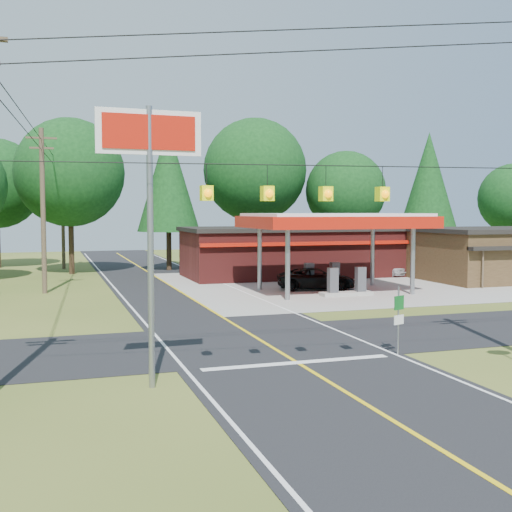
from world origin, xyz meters
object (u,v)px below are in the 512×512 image
object	(u,v)px
sedan_car	(384,268)
gas_canopy	(334,223)
suv_car	(317,279)
big_stop_sign	(150,175)

from	to	relation	value
sedan_car	gas_canopy	bearing A→B (deg)	-156.99
suv_car	big_stop_sign	bearing A→B (deg)	158.15
big_stop_sign	gas_canopy	bearing A→B (deg)	52.14
gas_canopy	sedan_car	xyz separation A→B (m)	(8.00, 8.00, -3.64)
suv_car	big_stop_sign	world-z (taller)	big_stop_sign
suv_car	sedan_car	bearing A→B (deg)	-39.76
big_stop_sign	sedan_car	bearing A→B (deg)	49.78
gas_canopy	sedan_car	world-z (taller)	gas_canopy
sedan_car	big_stop_sign	size ratio (longest dim) A/B	0.46
gas_canopy	suv_car	world-z (taller)	gas_canopy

